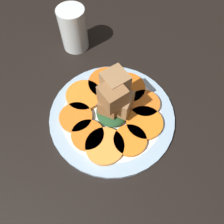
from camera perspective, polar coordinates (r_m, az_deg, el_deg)
table_slab at (r=50.95cm, az=0.00°, el=-1.71°), size 120.00×120.00×2.00cm
plate at (r=49.61cm, az=0.00°, el=-0.89°), size 28.18×28.18×1.05cm
carrot_slice_0 at (r=50.45cm, az=8.43°, el=2.18°), size 7.11×7.11×1.03cm
carrot_slice_1 at (r=52.43cm, az=3.87°, el=6.27°), size 8.77×8.77×1.03cm
carrot_slice_2 at (r=53.20cm, az=-1.40°, el=7.57°), size 9.22×9.22×1.03cm
carrot_slice_3 at (r=51.54cm, az=-7.37°, el=4.33°), size 8.33×8.33×1.03cm
carrot_slice_4 at (r=48.76cm, az=-9.40°, el=-1.46°), size 7.33×7.33×1.03cm
carrot_slice_5 at (r=46.58cm, az=-6.37°, el=-6.01°), size 6.97×6.97×1.03cm
carrot_slice_6 at (r=45.42cm, az=-1.89°, el=-8.85°), size 8.12×8.12×1.03cm
carrot_slice_7 at (r=46.00cm, az=4.73°, el=-7.39°), size 6.97×6.97×1.03cm
carrot_slice_8 at (r=48.04cm, az=8.45°, el=-2.80°), size 8.02×8.02×1.03cm
center_pile at (r=44.81cm, az=0.74°, el=3.05°), size 8.85×8.32×11.30cm
fork at (r=50.26cm, az=5.74°, el=1.71°), size 17.99×8.09×0.40cm
water_glass at (r=61.03cm, az=-10.04°, el=20.55°), size 6.99×6.99×11.17cm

